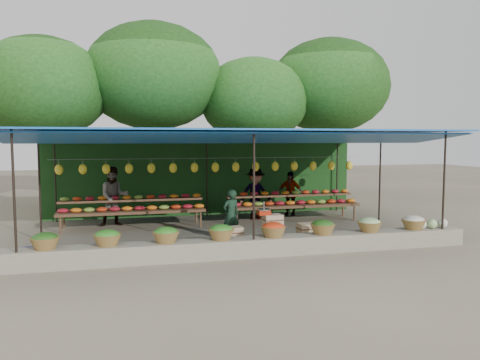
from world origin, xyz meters
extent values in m
plane|color=#605A47|center=(0.00, 0.00, 0.00)|extent=(60.00, 60.00, 0.00)
cube|color=#716A5A|center=(0.00, -2.75, 0.20)|extent=(10.60, 0.55, 0.40)
cylinder|color=black|center=(-4.80, -2.90, 1.40)|extent=(0.05, 0.05, 2.80)
cylinder|color=black|center=(0.00, -2.90, 1.40)|extent=(0.05, 0.05, 2.80)
cylinder|color=black|center=(4.80, -2.90, 1.40)|extent=(0.05, 0.05, 2.80)
cylinder|color=black|center=(-4.80, 0.00, 1.40)|extent=(0.05, 0.05, 2.80)
cylinder|color=black|center=(4.80, 0.00, 1.40)|extent=(0.05, 0.05, 2.80)
cylinder|color=black|center=(-4.80, 2.90, 1.40)|extent=(0.05, 0.05, 2.80)
cylinder|color=black|center=(0.00, 2.90, 1.40)|extent=(0.05, 0.05, 2.80)
cylinder|color=black|center=(4.80, 2.90, 1.40)|extent=(0.05, 0.05, 2.80)
cube|color=#1657AA|center=(0.00, 0.00, 2.80)|extent=(10.80, 6.60, 0.04)
cube|color=#1657AA|center=(0.00, -2.00, 2.62)|extent=(10.80, 2.19, 0.26)
cube|color=#1657AA|center=(0.00, 2.00, 2.62)|extent=(10.80, 2.19, 0.26)
cylinder|color=gray|center=(0.00, 1.40, 2.02)|extent=(9.60, 0.01, 0.01)
ellipsoid|color=yellow|center=(-4.50, 1.40, 1.74)|extent=(0.23, 0.17, 0.30)
ellipsoid|color=yellow|center=(-3.86, 1.40, 1.74)|extent=(0.23, 0.17, 0.30)
ellipsoid|color=yellow|center=(-3.21, 1.40, 1.74)|extent=(0.23, 0.17, 0.30)
ellipsoid|color=yellow|center=(-2.57, 1.40, 1.74)|extent=(0.23, 0.17, 0.30)
ellipsoid|color=yellow|center=(-1.93, 1.40, 1.74)|extent=(0.23, 0.17, 0.30)
ellipsoid|color=yellow|center=(-1.29, 1.40, 1.74)|extent=(0.23, 0.17, 0.30)
ellipsoid|color=yellow|center=(-0.64, 1.40, 1.74)|extent=(0.23, 0.17, 0.30)
ellipsoid|color=yellow|center=(0.00, 1.40, 1.74)|extent=(0.23, 0.17, 0.30)
ellipsoid|color=yellow|center=(0.64, 1.40, 1.74)|extent=(0.23, 0.17, 0.30)
ellipsoid|color=yellow|center=(1.29, 1.40, 1.74)|extent=(0.23, 0.17, 0.30)
ellipsoid|color=yellow|center=(1.93, 1.40, 1.74)|extent=(0.23, 0.17, 0.30)
ellipsoid|color=yellow|center=(2.57, 1.40, 1.74)|extent=(0.23, 0.17, 0.30)
ellipsoid|color=yellow|center=(3.21, 1.40, 1.74)|extent=(0.23, 0.17, 0.30)
ellipsoid|color=yellow|center=(3.86, 1.40, 1.74)|extent=(0.23, 0.17, 0.30)
ellipsoid|color=yellow|center=(4.50, 1.40, 1.74)|extent=(0.23, 0.17, 0.30)
ellipsoid|color=#255416|center=(-4.30, -2.75, 0.62)|extent=(0.52, 0.52, 0.23)
ellipsoid|color=#317920|center=(-3.10, -2.75, 0.62)|extent=(0.52, 0.52, 0.23)
ellipsoid|color=#317920|center=(-1.90, -2.75, 0.62)|extent=(0.52, 0.52, 0.23)
ellipsoid|color=#317920|center=(-0.70, -2.75, 0.62)|extent=(0.52, 0.52, 0.23)
ellipsoid|color=red|center=(0.50, -2.75, 0.62)|extent=(0.52, 0.52, 0.23)
ellipsoid|color=#255416|center=(1.70, -2.75, 0.62)|extent=(0.52, 0.52, 0.23)
ellipsoid|color=#99C279|center=(2.90, -2.75, 0.62)|extent=(0.52, 0.52, 0.23)
ellipsoid|color=beige|center=(4.10, -2.75, 0.62)|extent=(0.52, 0.52, 0.23)
cube|color=#1F4D1B|center=(0.00, 3.15, 1.25)|extent=(10.60, 0.06, 2.50)
cylinder|color=#341B13|center=(-5.50, 5.80, 1.98)|extent=(0.36, 0.36, 3.97)
ellipsoid|color=#143A10|center=(-5.50, 5.80, 4.46)|extent=(4.77, 4.77, 3.69)
cylinder|color=#341B13|center=(-1.50, 6.20, 2.24)|extent=(0.36, 0.36, 4.48)
ellipsoid|color=#143A10|center=(-1.50, 6.20, 5.04)|extent=(5.39, 5.39, 4.17)
cylinder|color=#341B13|center=(2.50, 5.90, 1.86)|extent=(0.36, 0.36, 3.71)
ellipsoid|color=#143A10|center=(2.50, 5.90, 4.18)|extent=(4.47, 4.47, 3.45)
cylinder|color=#341B13|center=(6.00, 6.30, 2.18)|extent=(0.36, 0.36, 4.35)
ellipsoid|color=#143A10|center=(6.00, 6.30, 4.90)|extent=(5.24, 5.24, 4.05)
cube|color=#523320|center=(-2.50, 1.30, 0.50)|extent=(4.20, 0.95, 0.08)
cube|color=#523320|center=(-2.50, 1.60, 0.78)|extent=(4.20, 0.35, 0.06)
cylinder|color=#523320|center=(-4.45, 0.90, 0.25)|extent=(0.06, 0.06, 0.50)
cylinder|color=#523320|center=(-0.55, 0.90, 0.25)|extent=(0.06, 0.06, 0.50)
cylinder|color=#523320|center=(-4.45, 1.70, 0.25)|extent=(0.06, 0.06, 0.50)
cylinder|color=#523320|center=(-0.55, 1.70, 0.25)|extent=(0.06, 0.06, 0.50)
ellipsoid|color=#A51723|center=(-4.40, 1.15, 0.60)|extent=(0.31, 0.26, 0.13)
ellipsoid|color=#7EA432|center=(-4.40, 1.60, 0.87)|extent=(0.26, 0.22, 0.12)
ellipsoid|color=orange|center=(-4.05, 1.15, 0.60)|extent=(0.31, 0.26, 0.13)
ellipsoid|color=red|center=(-4.05, 1.60, 0.87)|extent=(0.26, 0.22, 0.12)
ellipsoid|color=#7EA432|center=(-3.70, 1.15, 0.60)|extent=(0.31, 0.26, 0.13)
ellipsoid|color=#A51723|center=(-3.70, 1.60, 0.87)|extent=(0.26, 0.22, 0.12)
ellipsoid|color=red|center=(-3.35, 1.15, 0.60)|extent=(0.31, 0.26, 0.13)
ellipsoid|color=orange|center=(-3.35, 1.60, 0.87)|extent=(0.26, 0.22, 0.12)
ellipsoid|color=#A51723|center=(-3.00, 1.15, 0.60)|extent=(0.31, 0.26, 0.13)
ellipsoid|color=#A51723|center=(-3.00, 1.60, 0.87)|extent=(0.26, 0.22, 0.12)
ellipsoid|color=orange|center=(-2.65, 1.15, 0.60)|extent=(0.31, 0.26, 0.13)
ellipsoid|color=orange|center=(-2.65, 1.60, 0.87)|extent=(0.26, 0.22, 0.12)
ellipsoid|color=#A51723|center=(-2.30, 1.15, 0.60)|extent=(0.31, 0.26, 0.13)
ellipsoid|color=#7EA432|center=(-2.30, 1.60, 0.87)|extent=(0.26, 0.22, 0.12)
ellipsoid|color=orange|center=(-1.95, 1.15, 0.60)|extent=(0.31, 0.26, 0.13)
ellipsoid|color=red|center=(-1.95, 1.60, 0.87)|extent=(0.26, 0.22, 0.12)
ellipsoid|color=#7EA432|center=(-1.60, 1.15, 0.60)|extent=(0.31, 0.26, 0.13)
ellipsoid|color=#A51723|center=(-1.60, 1.60, 0.87)|extent=(0.26, 0.22, 0.12)
ellipsoid|color=red|center=(-1.25, 1.15, 0.60)|extent=(0.31, 0.26, 0.13)
ellipsoid|color=orange|center=(-1.25, 1.60, 0.87)|extent=(0.26, 0.22, 0.12)
ellipsoid|color=#A51723|center=(-0.90, 1.15, 0.60)|extent=(0.31, 0.26, 0.13)
ellipsoid|color=#A51723|center=(-0.90, 1.60, 0.87)|extent=(0.26, 0.22, 0.12)
ellipsoid|color=orange|center=(-0.55, 1.15, 0.60)|extent=(0.31, 0.26, 0.13)
ellipsoid|color=orange|center=(-0.55, 1.60, 0.87)|extent=(0.26, 0.22, 0.12)
cube|color=#523320|center=(2.50, 1.30, 0.50)|extent=(4.20, 0.95, 0.08)
cube|color=#523320|center=(2.50, 1.60, 0.78)|extent=(4.20, 0.35, 0.06)
cylinder|color=#523320|center=(0.55, 0.90, 0.25)|extent=(0.06, 0.06, 0.50)
cylinder|color=#523320|center=(4.45, 0.90, 0.25)|extent=(0.06, 0.06, 0.50)
cylinder|color=#523320|center=(0.55, 1.70, 0.25)|extent=(0.06, 0.06, 0.50)
cylinder|color=#523320|center=(4.45, 1.70, 0.25)|extent=(0.06, 0.06, 0.50)
ellipsoid|color=#A51723|center=(0.60, 1.15, 0.60)|extent=(0.31, 0.26, 0.13)
ellipsoid|color=#7EA432|center=(0.60, 1.60, 0.87)|extent=(0.26, 0.22, 0.12)
ellipsoid|color=orange|center=(0.95, 1.15, 0.60)|extent=(0.31, 0.26, 0.13)
ellipsoid|color=red|center=(0.95, 1.60, 0.87)|extent=(0.26, 0.22, 0.12)
ellipsoid|color=#7EA432|center=(1.30, 1.15, 0.60)|extent=(0.31, 0.26, 0.13)
ellipsoid|color=#A51723|center=(1.30, 1.60, 0.87)|extent=(0.26, 0.22, 0.12)
ellipsoid|color=red|center=(1.65, 1.15, 0.60)|extent=(0.31, 0.26, 0.13)
ellipsoid|color=orange|center=(1.65, 1.60, 0.87)|extent=(0.26, 0.22, 0.12)
ellipsoid|color=#A51723|center=(2.00, 1.15, 0.60)|extent=(0.31, 0.26, 0.13)
ellipsoid|color=#A51723|center=(2.00, 1.60, 0.87)|extent=(0.26, 0.22, 0.12)
ellipsoid|color=orange|center=(2.35, 1.15, 0.60)|extent=(0.31, 0.26, 0.13)
ellipsoid|color=orange|center=(2.35, 1.60, 0.87)|extent=(0.26, 0.22, 0.12)
ellipsoid|color=#A51723|center=(2.70, 1.15, 0.60)|extent=(0.31, 0.26, 0.13)
ellipsoid|color=#7EA432|center=(2.70, 1.60, 0.87)|extent=(0.26, 0.22, 0.12)
ellipsoid|color=orange|center=(3.05, 1.15, 0.60)|extent=(0.31, 0.26, 0.13)
ellipsoid|color=red|center=(3.05, 1.60, 0.87)|extent=(0.26, 0.22, 0.12)
ellipsoid|color=#7EA432|center=(3.40, 1.15, 0.60)|extent=(0.31, 0.26, 0.13)
ellipsoid|color=#A51723|center=(3.40, 1.60, 0.87)|extent=(0.26, 0.22, 0.12)
ellipsoid|color=red|center=(3.75, 1.15, 0.60)|extent=(0.31, 0.26, 0.13)
ellipsoid|color=orange|center=(3.75, 1.60, 0.87)|extent=(0.26, 0.22, 0.12)
ellipsoid|color=#A51723|center=(4.10, 1.15, 0.60)|extent=(0.31, 0.26, 0.13)
ellipsoid|color=#A51723|center=(4.10, 1.60, 0.87)|extent=(0.26, 0.22, 0.12)
ellipsoid|color=orange|center=(4.45, 1.15, 0.60)|extent=(0.31, 0.26, 0.13)
ellipsoid|color=orange|center=(4.45, 1.60, 0.87)|extent=(0.26, 0.22, 0.12)
cube|color=tan|center=(-0.24, -1.92, 0.12)|extent=(0.47, 0.36, 0.25)
cube|color=tan|center=(-0.24, -1.92, 0.39)|extent=(0.47, 0.36, 0.25)
cube|color=tan|center=(0.76, -1.92, 0.12)|extent=(0.47, 0.36, 0.25)
cube|color=tan|center=(0.76, -1.92, 0.39)|extent=(0.47, 0.36, 0.25)
cube|color=tan|center=(0.76, -1.92, 0.65)|extent=(0.47, 0.36, 0.25)
cube|color=tan|center=(1.66, -1.92, 0.12)|extent=(0.47, 0.36, 0.25)
cube|color=tan|center=(1.66, -1.92, 0.39)|extent=(0.47, 0.36, 0.25)
cube|color=#AC250D|center=(0.53, -1.92, 0.83)|extent=(0.29, 0.25, 0.12)
cylinder|color=gray|center=(0.53, -1.92, 0.90)|extent=(0.31, 0.31, 0.03)
cylinder|color=gray|center=(0.53, -1.92, 0.99)|extent=(0.03, 0.03, 0.21)
imported|color=#16311F|center=(-0.06, -0.96, 0.65)|extent=(0.55, 0.44, 1.30)
imported|color=slate|center=(-3.02, 1.75, 0.89)|extent=(0.93, 0.76, 1.78)
imported|color=slate|center=(1.41, 1.84, 0.84)|extent=(1.11, 0.67, 1.67)
imported|color=slate|center=(2.75, 2.26, 0.75)|extent=(0.93, 0.82, 1.51)
cube|color=navy|center=(-3.85, -2.34, 0.15)|extent=(0.52, 0.39, 0.29)
cube|color=navy|center=(-4.71, -1.89, 0.13)|extent=(0.51, 0.43, 0.26)
camera|label=1|loc=(-2.78, -12.62, 2.59)|focal=35.00mm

